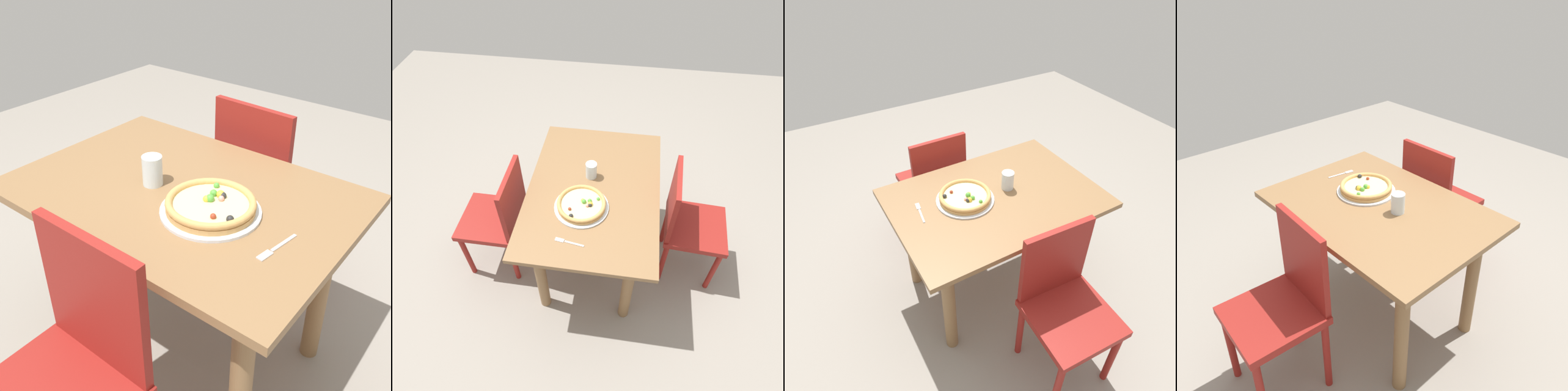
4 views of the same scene
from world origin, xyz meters
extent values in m
plane|color=gray|center=(0.00, 0.00, 0.00)|extent=(6.00, 6.00, 0.00)
cube|color=olive|center=(0.00, 0.00, 0.73)|extent=(1.16, 0.82, 0.03)
cylinder|color=olive|center=(-0.44, -0.27, 0.36)|extent=(0.07, 0.07, 0.71)
cylinder|color=olive|center=(0.44, -0.27, 0.36)|extent=(0.07, 0.07, 0.71)
cylinder|color=olive|center=(-0.44, 0.27, 0.36)|extent=(0.07, 0.07, 0.71)
cylinder|color=olive|center=(0.44, 0.27, 0.36)|extent=(0.07, 0.07, 0.71)
cylinder|color=maroon|center=(0.18, -0.87, 0.22)|extent=(0.04, 0.04, 0.43)
cylinder|color=maroon|center=(-0.16, -0.85, 0.22)|extent=(0.04, 0.04, 0.43)
cylinder|color=maroon|center=(0.20, -0.53, 0.22)|extent=(0.04, 0.04, 0.43)
cylinder|color=maroon|center=(-0.14, -0.51, 0.22)|extent=(0.04, 0.04, 0.43)
cube|color=maroon|center=(0.02, -0.69, 0.45)|extent=(0.42, 0.42, 0.04)
cube|color=maroon|center=(0.03, -0.50, 0.68)|extent=(0.38, 0.05, 0.42)
cylinder|color=maroon|center=(0.06, 0.52, 0.22)|extent=(0.04, 0.04, 0.43)
cube|color=maroon|center=(-0.11, 0.50, 0.68)|extent=(0.38, 0.03, 0.42)
cylinder|color=silver|center=(-0.16, 0.05, 0.75)|extent=(0.32, 0.32, 0.01)
cylinder|color=tan|center=(-0.16, 0.05, 0.76)|extent=(0.29, 0.29, 0.02)
cylinder|color=beige|center=(-0.16, 0.05, 0.78)|extent=(0.25, 0.25, 0.01)
torus|color=tan|center=(-0.16, 0.05, 0.78)|extent=(0.29, 0.29, 0.02)
sphere|color=#262626|center=(-0.27, 0.10, 0.79)|extent=(0.02, 0.02, 0.02)
sphere|color=gold|center=(-0.14, 0.05, 0.79)|extent=(0.02, 0.02, 0.02)
sphere|color=maroon|center=(-0.22, 0.11, 0.78)|extent=(0.02, 0.02, 0.02)
sphere|color=#4C9E38|center=(-0.14, 0.01, 0.79)|extent=(0.02, 0.02, 0.02)
sphere|color=#E58C7F|center=(-0.18, 0.02, 0.78)|extent=(0.02, 0.02, 0.02)
sphere|color=#4C9E38|center=(-0.15, 0.04, 0.79)|extent=(0.03, 0.03, 0.03)
sphere|color=gold|center=(-0.16, 0.00, 0.79)|extent=(0.03, 0.03, 0.03)
sphere|color=#262626|center=(-0.17, 0.00, 0.79)|extent=(0.02, 0.02, 0.02)
sphere|color=#4C9E38|center=(-0.12, -0.04, 0.78)|extent=(0.02, 0.02, 0.02)
cube|color=silver|center=(-0.42, 0.05, 0.75)|extent=(0.03, 0.11, 0.00)
cube|color=silver|center=(-0.41, 0.14, 0.75)|extent=(0.03, 0.05, 0.00)
cylinder|color=silver|center=(0.10, 0.03, 0.80)|extent=(0.07, 0.07, 0.11)
camera|label=1|loc=(-0.88, 1.04, 1.56)|focal=42.54mm
camera|label=2|loc=(-1.46, -0.17, 2.33)|focal=31.97mm
camera|label=3|loc=(-0.88, -1.34, 2.02)|focal=33.31mm
camera|label=4|loc=(1.33, -1.26, 1.87)|focal=37.90mm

